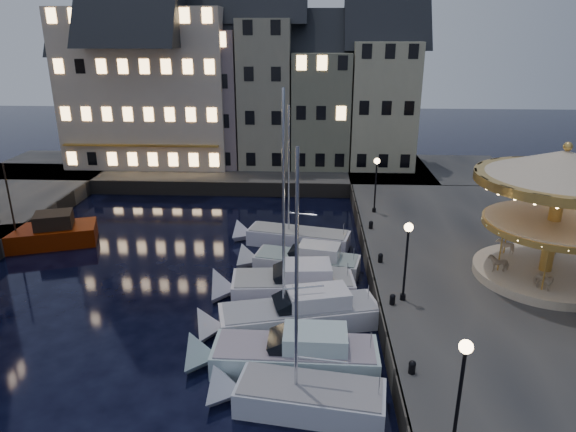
# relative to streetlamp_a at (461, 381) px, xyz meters

# --- Properties ---
(ground) EXTENTS (160.00, 160.00, 0.00)m
(ground) POSITION_rel_streetlamp_a_xyz_m (-7.20, 9.00, -4.02)
(ground) COLOR black
(ground) RESTS_ON ground
(quay_east) EXTENTS (16.00, 56.00, 1.30)m
(quay_east) POSITION_rel_streetlamp_a_xyz_m (6.80, 15.00, -3.37)
(quay_east) COLOR #474442
(quay_east) RESTS_ON ground
(quay_north) EXTENTS (44.00, 12.00, 1.30)m
(quay_north) POSITION_rel_streetlamp_a_xyz_m (-15.20, 37.00, -3.37)
(quay_north) COLOR #474442
(quay_north) RESTS_ON ground
(quaywall_e) EXTENTS (0.15, 44.00, 1.30)m
(quaywall_e) POSITION_rel_streetlamp_a_xyz_m (-1.20, 15.00, -3.37)
(quaywall_e) COLOR #47423A
(quaywall_e) RESTS_ON ground
(quaywall_n) EXTENTS (48.00, 0.15, 1.30)m
(quaywall_n) POSITION_rel_streetlamp_a_xyz_m (-13.20, 31.00, -3.37)
(quaywall_n) COLOR #47423A
(quaywall_n) RESTS_ON ground
(streetlamp_a) EXTENTS (0.44, 0.44, 4.17)m
(streetlamp_a) POSITION_rel_streetlamp_a_xyz_m (0.00, 0.00, 0.00)
(streetlamp_a) COLOR black
(streetlamp_a) RESTS_ON quay_east
(streetlamp_b) EXTENTS (0.44, 0.44, 4.17)m
(streetlamp_b) POSITION_rel_streetlamp_a_xyz_m (0.00, 10.00, 0.00)
(streetlamp_b) COLOR black
(streetlamp_b) RESTS_ON quay_east
(streetlamp_c) EXTENTS (0.44, 0.44, 4.17)m
(streetlamp_c) POSITION_rel_streetlamp_a_xyz_m (0.00, 23.50, 0.00)
(streetlamp_c) COLOR black
(streetlamp_c) RESTS_ON quay_east
(streetlamp_d) EXTENTS (0.44, 0.44, 4.17)m
(streetlamp_d) POSITION_rel_streetlamp_a_xyz_m (11.30, 17.00, 0.00)
(streetlamp_d) COLOR black
(streetlamp_d) RESTS_ON quay_east
(bollard_a) EXTENTS (0.30, 0.30, 0.57)m
(bollard_a) POSITION_rel_streetlamp_a_xyz_m (-0.60, 4.00, -2.41)
(bollard_a) COLOR black
(bollard_a) RESTS_ON quay_east
(bollard_b) EXTENTS (0.30, 0.30, 0.57)m
(bollard_b) POSITION_rel_streetlamp_a_xyz_m (-0.60, 9.50, -2.41)
(bollard_b) COLOR black
(bollard_b) RESTS_ON quay_east
(bollard_c) EXTENTS (0.30, 0.30, 0.57)m
(bollard_c) POSITION_rel_streetlamp_a_xyz_m (-0.60, 14.50, -2.41)
(bollard_c) COLOR black
(bollard_c) RESTS_ON quay_east
(bollard_d) EXTENTS (0.30, 0.30, 0.57)m
(bollard_d) POSITION_rel_streetlamp_a_xyz_m (-0.60, 20.00, -2.41)
(bollard_d) COLOR black
(bollard_d) RESTS_ON quay_east
(townhouse_na) EXTENTS (5.50, 8.00, 12.80)m
(townhouse_na) POSITION_rel_streetlamp_a_xyz_m (-26.70, 39.00, 3.76)
(townhouse_na) COLOR gray
(townhouse_na) RESTS_ON quay_north
(townhouse_nb) EXTENTS (6.16, 8.00, 13.80)m
(townhouse_nb) POSITION_rel_streetlamp_a_xyz_m (-21.25, 39.00, 4.26)
(townhouse_nb) COLOR slate
(townhouse_nb) RESTS_ON quay_north
(townhouse_nc) EXTENTS (6.82, 8.00, 14.80)m
(townhouse_nc) POSITION_rel_streetlamp_a_xyz_m (-15.20, 39.00, 4.76)
(townhouse_nc) COLOR slate
(townhouse_nc) RESTS_ON quay_north
(townhouse_nd) EXTENTS (5.50, 8.00, 15.80)m
(townhouse_nd) POSITION_rel_streetlamp_a_xyz_m (-9.45, 39.00, 5.26)
(townhouse_nd) COLOR gray
(townhouse_nd) RESTS_ON quay_north
(townhouse_ne) EXTENTS (6.16, 8.00, 12.80)m
(townhouse_ne) POSITION_rel_streetlamp_a_xyz_m (-4.00, 39.00, 3.76)
(townhouse_ne) COLOR slate
(townhouse_ne) RESTS_ON quay_north
(townhouse_nf) EXTENTS (6.82, 8.00, 13.80)m
(townhouse_nf) POSITION_rel_streetlamp_a_xyz_m (2.05, 39.00, 4.26)
(townhouse_nf) COLOR #ADA787
(townhouse_nf) RESTS_ON quay_north
(hotel_corner) EXTENTS (17.60, 9.00, 16.80)m
(hotel_corner) POSITION_rel_streetlamp_a_xyz_m (-21.20, 39.00, 5.76)
(hotel_corner) COLOR beige
(hotel_corner) RESTS_ON quay_north
(motorboat_a) EXTENTS (6.96, 3.11, 11.47)m
(motorboat_a) POSITION_rel_streetlamp_a_xyz_m (-5.20, 3.28, -3.48)
(motorboat_a) COLOR silver
(motorboat_a) RESTS_ON ground
(motorboat_b) EXTENTS (8.36, 2.54, 2.15)m
(motorboat_b) POSITION_rel_streetlamp_a_xyz_m (-5.74, 5.88, -3.37)
(motorboat_b) COLOR silver
(motorboat_b) RESTS_ON ground
(motorboat_c) EXTENTS (9.13, 4.35, 12.12)m
(motorboat_c) POSITION_rel_streetlamp_a_xyz_m (-5.62, 9.25, -3.34)
(motorboat_c) COLOR white
(motorboat_c) RESTS_ON ground
(motorboat_d) EXTENTS (7.97, 3.19, 2.15)m
(motorboat_d) POSITION_rel_streetlamp_a_xyz_m (-6.11, 12.56, -3.38)
(motorboat_d) COLOR silver
(motorboat_d) RESTS_ON ground
(motorboat_e) EXTENTS (7.54, 3.52, 2.15)m
(motorboat_e) POSITION_rel_streetlamp_a_xyz_m (-5.37, 15.63, -3.38)
(motorboat_e) COLOR silver
(motorboat_e) RESTS_ON ground
(motorboat_f) EXTENTS (8.13, 3.75, 10.78)m
(motorboat_f) POSITION_rel_streetlamp_a_xyz_m (-6.18, 19.93, -3.49)
(motorboat_f) COLOR silver
(motorboat_f) RESTS_ON ground
(red_fishing_boat) EXTENTS (8.82, 5.42, 6.20)m
(red_fishing_boat) POSITION_rel_streetlamp_a_xyz_m (-23.92, 18.84, -3.31)
(red_fishing_boat) COLOR #651700
(red_fishing_boat) RESTS_ON ground
(carousel) EXTENTS (8.70, 8.70, 7.62)m
(carousel) POSITION_rel_streetlamp_a_xyz_m (8.24, 12.92, 2.30)
(carousel) COLOR beige
(carousel) RESTS_ON quay_east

